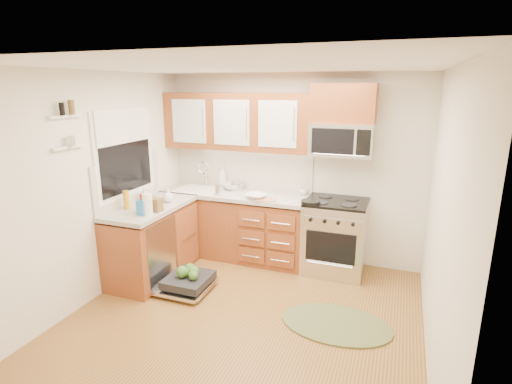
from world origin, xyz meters
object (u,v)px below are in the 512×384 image
at_px(sink, 199,198).
at_px(skillet, 310,202).
at_px(bowl_b, 233,186).
at_px(stock_pot, 237,186).
at_px(microwave, 342,140).
at_px(cutting_board, 266,200).
at_px(rug, 336,324).
at_px(bowl_a, 256,196).
at_px(upper_cabinets, 237,122).
at_px(dishwasher, 186,283).
at_px(paper_towel_roll, 147,204).
at_px(cup, 303,192).
at_px(range, 335,236).

height_order(sink, skillet, skillet).
bearing_deg(bowl_b, stock_pot, -4.81).
distance_m(microwave, sink, 2.13).
distance_m(skillet, cutting_board, 0.59).
relative_size(sink, cutting_board, 2.33).
xyz_separation_m(sink, skillet, (1.65, -0.24, 0.17)).
distance_m(rug, bowl_b, 2.42).
relative_size(bowl_a, bowl_b, 0.96).
xyz_separation_m(sink, rug, (2.17, -1.21, -0.79)).
xyz_separation_m(upper_cabinets, cutting_board, (0.54, -0.35, -0.94)).
distance_m(dishwasher, bowl_b, 1.56).
distance_m(skillet, paper_towel_roll, 1.92).
bearing_deg(cup, paper_towel_roll, -135.20).
height_order(upper_cabinets, sink, upper_cabinets).
bearing_deg(bowl_b, rug, -38.93).
relative_size(paper_towel_roll, bowl_b, 0.89).
bearing_deg(dishwasher, skillet, 34.93).
bearing_deg(rug, bowl_b, 141.07).
xyz_separation_m(rug, stock_pot, (-1.65, 1.39, 0.97)).
bearing_deg(cutting_board, bowl_a, 168.20).
relative_size(range, sink, 1.53).
xyz_separation_m(upper_cabinets, stock_pot, (-0.01, 0.02, -0.89)).
bearing_deg(bowl_b, skillet, -19.14).
relative_size(skillet, bowl_a, 0.88).
bearing_deg(paper_towel_roll, dishwasher, 13.02).
height_order(sink, paper_towel_roll, paper_towel_roll).
bearing_deg(upper_cabinets, range, -5.89).
xyz_separation_m(upper_cabinets, range, (1.41, -0.15, -1.40)).
bearing_deg(microwave, skillet, -127.12).
distance_m(stock_pot, cup, 0.94).
bearing_deg(sink, upper_cabinets, 16.45).
bearing_deg(rug, paper_towel_roll, 179.88).
distance_m(range, dishwasher, 1.95).
bearing_deg(dishwasher, range, 36.27).
distance_m(sink, bowl_a, 0.95).
xyz_separation_m(sink, cup, (1.45, 0.23, 0.17)).
height_order(sink, stock_pot, stock_pot).
bearing_deg(skillet, sink, 171.72).
xyz_separation_m(range, microwave, (0.00, 0.12, 1.23)).
height_order(cutting_board, paper_towel_roll, paper_towel_roll).
bearing_deg(skillet, upper_cabinets, 160.65).
bearing_deg(bowl_b, sink, -157.75).
bearing_deg(cutting_board, cup, 48.10).
bearing_deg(paper_towel_roll, microwave, 34.78).
distance_m(upper_cabinets, cutting_board, 1.14).
xyz_separation_m(range, skillet, (-0.28, -0.25, 0.50)).
height_order(stock_pot, cup, stock_pot).
distance_m(microwave, paper_towel_roll, 2.44).
height_order(upper_cabinets, cutting_board, upper_cabinets).
xyz_separation_m(microwave, bowl_b, (-1.49, 0.05, -0.73)).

